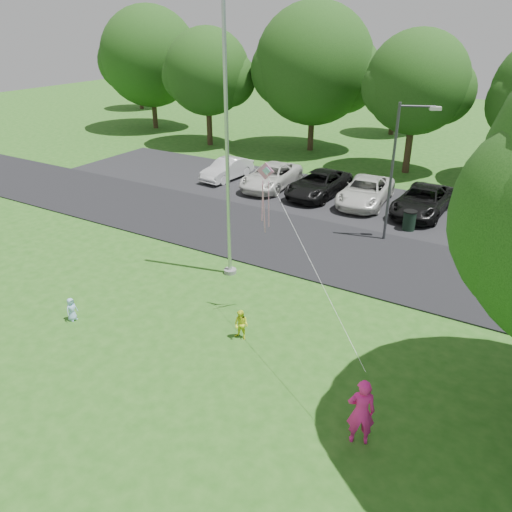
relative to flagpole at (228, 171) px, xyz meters
The scene contains 12 objects.
ground 7.39m from the flagpole, 55.01° to the right, with size 120.00×120.00×0.00m, color #265D18.
park_road 6.73m from the flagpole, 48.81° to the left, with size 60.00×6.00×0.06m, color black.
parking_strip 11.82m from the flagpole, 71.57° to the left, with size 42.00×7.00×0.06m, color black.
flagpole is the anchor object (origin of this frame).
street_lamp 7.85m from the flagpole, 55.57° to the left, with size 1.62×0.83×6.10m.
trash_can 10.05m from the flagpole, 58.68° to the left, with size 0.63×0.63×1.01m.
tree_row 19.95m from the flagpole, 75.18° to the left, with size 64.35×11.94×10.88m.
parked_cars 11.39m from the flagpole, 74.69° to the left, with size 22.66×5.24×1.43m.
woman 9.96m from the flagpole, 37.29° to the right, with size 0.66×0.43×1.82m, color #FB2194.
child_yellow 5.83m from the flagpole, 51.82° to the right, with size 0.49×0.38×1.01m, color #EFFD27.
child_blue 7.22m from the flagpole, 115.24° to the right, with size 0.40×0.26×0.83m, color #A4D0FC.
kite 3.44m from the flagpole, 35.18° to the right, with size 5.11×4.10×3.22m.
Camera 1 is at (6.47, -9.59, 9.20)m, focal length 35.00 mm.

